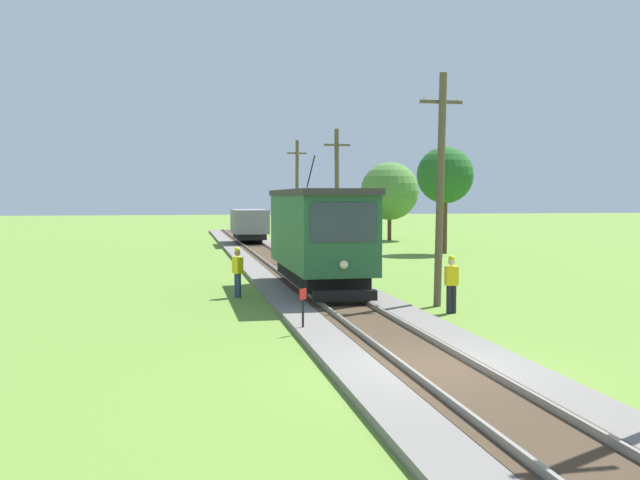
% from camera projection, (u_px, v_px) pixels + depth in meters
% --- Properties ---
extents(ground_plane, '(260.00, 260.00, 0.00)m').
position_uv_depth(ground_plane, '(436.00, 375.00, 14.13)').
color(ground_plane, olive).
extents(track_ballast, '(4.20, 120.00, 0.18)m').
position_uv_depth(track_ballast, '(436.00, 371.00, 14.12)').
color(track_ballast, slate).
rests_on(track_ballast, ground).
extents(sleeper_bed, '(2.04, 120.00, 0.01)m').
position_uv_depth(sleeper_bed, '(436.00, 366.00, 14.12)').
color(sleeper_bed, '#423323').
rests_on(sleeper_bed, track_ballast).
extents(rail_left, '(0.07, 120.00, 0.14)m').
position_uv_depth(rail_left, '(402.00, 365.00, 13.97)').
color(rail_left, gray).
rests_on(rail_left, track_ballast).
extents(rail_right, '(0.07, 120.00, 0.14)m').
position_uv_depth(rail_right, '(470.00, 361.00, 14.25)').
color(rail_right, gray).
rests_on(rail_right, track_ballast).
extents(red_tram, '(2.60, 8.54, 4.79)m').
position_uv_depth(red_tram, '(319.00, 234.00, 25.92)').
color(red_tram, '#235633').
rests_on(red_tram, rail_right).
extents(freight_car, '(2.40, 5.20, 2.31)m').
position_uv_depth(freight_car, '(249.00, 224.00, 52.01)').
color(freight_car, slate).
rests_on(freight_car, rail_right).
extents(utility_pole_near_tram, '(1.40, 0.59, 7.46)m').
position_uv_depth(utility_pole_near_tram, '(440.00, 188.00, 22.66)').
color(utility_pole_near_tram, brown).
rests_on(utility_pole_near_tram, ground).
extents(utility_pole_mid, '(1.40, 0.49, 7.15)m').
position_uv_depth(utility_pole_mid, '(337.00, 195.00, 37.55)').
color(utility_pole_mid, brown).
rests_on(utility_pole_mid, ground).
extents(utility_pole_far, '(1.40, 0.61, 7.55)m').
position_uv_depth(utility_pole_far, '(297.00, 192.00, 50.40)').
color(utility_pole_far, brown).
rests_on(utility_pole_far, ground).
extents(trackside_signal_marker, '(0.21, 0.21, 1.18)m').
position_uv_depth(trackside_signal_marker, '(303.00, 309.00, 18.33)').
color(trackside_signal_marker, black).
rests_on(trackside_signal_marker, ground).
extents(gravel_pile, '(2.74, 2.74, 1.17)m').
position_uv_depth(gravel_pile, '(290.00, 233.00, 57.77)').
color(gravel_pile, gray).
rests_on(gravel_pile, ground).
extents(track_worker, '(0.39, 0.26, 1.78)m').
position_uv_depth(track_worker, '(452.00, 281.00, 21.60)').
color(track_worker, black).
rests_on(track_worker, ground).
extents(second_worker, '(0.39, 0.45, 1.78)m').
position_uv_depth(second_worker, '(238.00, 270.00, 25.00)').
color(second_worker, navy).
rests_on(second_worker, ground).
extents(tree_left_near, '(3.54, 3.54, 6.69)m').
position_uv_depth(tree_left_near, '(445.00, 175.00, 44.23)').
color(tree_left_near, '#4C3823').
rests_on(tree_left_near, ground).
extents(tree_left_far, '(4.73, 4.73, 6.40)m').
position_uv_depth(tree_left_far, '(390.00, 191.00, 57.83)').
color(tree_left_far, '#4C3823').
rests_on(tree_left_far, ground).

